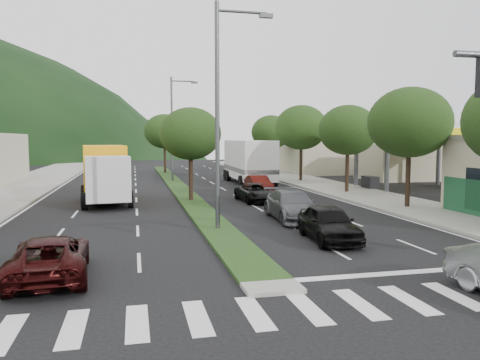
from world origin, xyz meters
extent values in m
plane|color=black|center=(0.00, 0.00, 0.00)|extent=(160.00, 160.00, 0.00)
cube|color=gray|center=(12.50, 25.00, 0.07)|extent=(5.00, 90.00, 0.15)
cube|color=gray|center=(-13.00, 25.00, 0.07)|extent=(6.00, 90.00, 0.15)
cube|color=#1A3212|center=(0.00, 28.00, 0.06)|extent=(1.60, 56.00, 0.12)
cube|color=silver|center=(0.00, -2.00, 0.01)|extent=(19.00, 2.20, 0.01)
cube|color=silver|center=(19.00, 22.00, 5.00)|extent=(12.00, 8.00, 0.50)
cube|color=yellow|center=(19.00, 22.00, 4.65)|extent=(12.20, 8.20, 0.50)
cylinder|color=#47494C|center=(15.00, 19.50, 2.30)|extent=(0.36, 0.36, 4.60)
cylinder|color=#47494C|center=(23.00, 19.50, 2.30)|extent=(0.36, 0.36, 4.60)
cylinder|color=#47494C|center=(15.00, 24.50, 2.30)|extent=(0.36, 0.36, 4.60)
cylinder|color=#47494C|center=(23.00, 24.50, 2.30)|extent=(0.36, 0.36, 4.60)
cube|color=black|center=(15.00, 22.00, 0.55)|extent=(0.80, 1.60, 1.10)
cube|color=black|center=(23.00, 22.00, 0.55)|extent=(0.80, 1.60, 1.10)
cube|color=#BDB496|center=(19.50, 44.00, 2.60)|extent=(10.00, 16.00, 5.20)
cylinder|color=black|center=(12.00, 12.00, 2.05)|extent=(0.28, 0.28, 3.81)
ellipsoid|color=#1A3210|center=(12.00, 12.00, 5.05)|extent=(4.80, 4.80, 4.08)
cylinder|color=black|center=(12.00, 20.00, 1.94)|extent=(0.28, 0.28, 3.58)
ellipsoid|color=#1A3210|center=(12.00, 20.00, 4.76)|extent=(4.40, 4.40, 3.74)
cylinder|color=black|center=(12.00, 30.00, 2.11)|extent=(0.28, 0.28, 3.92)
ellipsoid|color=#1A3210|center=(12.00, 30.00, 5.19)|extent=(5.00, 5.00, 4.25)
cylinder|color=black|center=(12.00, 40.00, 2.00)|extent=(0.28, 0.28, 3.70)
ellipsoid|color=#1A3210|center=(12.00, 40.00, 4.90)|extent=(4.60, 4.60, 3.91)
cylinder|color=black|center=(0.00, 18.00, 1.80)|extent=(0.28, 0.28, 3.36)
ellipsoid|color=#1A3210|center=(0.00, 18.00, 4.44)|extent=(4.00, 4.00, 3.40)
cylinder|color=black|center=(0.00, 44.00, 2.02)|extent=(0.28, 0.28, 3.81)
ellipsoid|color=#1A3210|center=(0.00, 44.00, 5.02)|extent=(4.80, 4.80, 4.08)
cylinder|color=#47494C|center=(0.00, 8.00, 5.00)|extent=(0.20, 0.20, 10.00)
cylinder|color=#47494C|center=(1.10, 8.00, 9.60)|extent=(2.20, 0.12, 0.12)
cube|color=#47494C|center=(2.20, 8.00, 9.50)|extent=(0.60, 0.25, 0.18)
cylinder|color=#47494C|center=(0.00, 33.00, 5.00)|extent=(0.20, 0.20, 10.00)
cylinder|color=#47494C|center=(1.10, 33.00, 9.60)|extent=(2.20, 0.12, 0.12)
cube|color=#47494C|center=(2.20, 33.00, 9.50)|extent=(0.60, 0.25, 0.18)
imported|color=black|center=(-6.05, 2.00, 0.64)|extent=(2.45, 4.73, 1.28)
imported|color=black|center=(3.98, 4.93, 0.72)|extent=(2.00, 4.33, 1.44)
imported|color=#4B4C50|center=(4.17, 9.93, 0.74)|extent=(2.28, 5.18, 1.48)
imported|color=#4B110C|center=(5.64, 21.96, 0.65)|extent=(1.43, 3.96, 1.30)
imported|color=black|center=(4.13, 16.96, 0.60)|extent=(2.21, 4.41, 1.20)
cube|color=silver|center=(-5.09, 15.41, 1.81)|extent=(2.64, 2.05, 2.60)
cube|color=#FFAB0D|center=(-5.52, 19.56, 1.92)|extent=(3.07, 4.99, 3.50)
cube|color=black|center=(-5.43, 18.66, 0.51)|extent=(2.92, 6.75, 0.34)
cylinder|color=black|center=(-3.85, 16.01, 0.51)|extent=(0.44, 1.05, 1.02)
cylinder|color=black|center=(-6.43, 15.74, 0.51)|extent=(0.44, 1.05, 1.02)
cylinder|color=black|center=(-4.10, 18.46, 0.51)|extent=(0.44, 1.05, 1.02)
cylinder|color=black|center=(-6.69, 18.19, 0.51)|extent=(0.44, 1.05, 1.02)
cylinder|color=black|center=(-4.33, 20.68, 0.51)|extent=(0.44, 1.05, 1.02)
cylinder|color=black|center=(-6.92, 20.42, 0.51)|extent=(0.44, 1.05, 1.02)
cube|color=white|center=(6.71, 29.41, 2.24)|extent=(3.17, 10.42, 3.45)
cube|color=slate|center=(6.71, 29.41, 1.38)|extent=(3.23, 10.42, 0.40)
cylinder|color=black|center=(5.40, 33.58, 0.52)|extent=(0.43, 1.05, 1.03)
cylinder|color=black|center=(8.27, 33.50, 0.52)|extent=(0.43, 1.05, 1.03)
cylinder|color=black|center=(5.36, 32.34, 0.52)|extent=(0.43, 1.05, 1.03)
cylinder|color=black|center=(8.23, 32.26, 0.52)|extent=(0.43, 1.05, 1.03)
cylinder|color=black|center=(5.17, 25.73, 0.52)|extent=(0.43, 1.05, 1.03)
cylinder|color=black|center=(8.04, 25.65, 0.52)|extent=(0.43, 1.05, 1.03)
camera|label=1|loc=(-3.60, -12.35, 4.08)|focal=35.00mm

